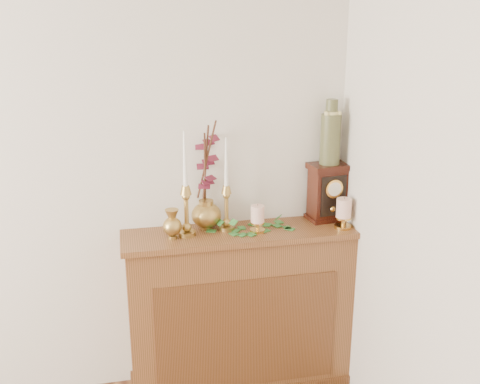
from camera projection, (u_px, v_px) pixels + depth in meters
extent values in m
cube|color=brown|center=(240.00, 312.00, 3.08)|extent=(1.20, 0.30, 0.90)
cube|color=brown|center=(246.00, 334.00, 2.95)|extent=(0.96, 0.01, 0.63)
cube|color=brown|center=(240.00, 233.00, 2.94)|extent=(1.24, 0.34, 0.03)
cube|color=brown|center=(240.00, 377.00, 3.21)|extent=(1.23, 0.33, 0.06)
cylinder|color=#B28A47|center=(187.00, 233.00, 2.87)|extent=(0.09, 0.09, 0.02)
sphere|color=#B28A47|center=(187.00, 227.00, 2.86)|extent=(0.05, 0.05, 0.05)
cylinder|color=#B28A47|center=(186.00, 212.00, 2.84)|extent=(0.02, 0.02, 0.16)
sphere|color=#B28A47|center=(186.00, 197.00, 2.81)|extent=(0.04, 0.04, 0.04)
cone|color=#B28A47|center=(186.00, 190.00, 2.80)|extent=(0.06, 0.06, 0.05)
cone|color=white|center=(185.00, 159.00, 2.76)|extent=(0.02, 0.02, 0.28)
cylinder|color=#B28A47|center=(227.00, 228.00, 2.95)|extent=(0.08, 0.08, 0.02)
sphere|color=#B28A47|center=(227.00, 222.00, 2.94)|extent=(0.05, 0.05, 0.05)
cylinder|color=#B28A47|center=(227.00, 209.00, 2.92)|extent=(0.02, 0.02, 0.14)
sphere|color=#B28A47|center=(226.00, 195.00, 2.89)|extent=(0.04, 0.04, 0.04)
cone|color=#B28A47|center=(226.00, 190.00, 2.88)|extent=(0.05, 0.05, 0.04)
cone|color=white|center=(226.00, 162.00, 2.84)|extent=(0.02, 0.02, 0.26)
cylinder|color=#B28A47|center=(173.00, 237.00, 2.83)|extent=(0.05, 0.05, 0.02)
sphere|color=#B28A47|center=(172.00, 226.00, 2.82)|extent=(0.10, 0.10, 0.10)
cone|color=#B28A47|center=(172.00, 214.00, 2.80)|extent=(0.07, 0.07, 0.05)
cylinder|color=#B28A47|center=(207.00, 227.00, 2.97)|extent=(0.07, 0.07, 0.01)
ellipsoid|color=#B28A47|center=(206.00, 215.00, 2.95)|extent=(0.16, 0.16, 0.14)
cylinder|color=#B28A47|center=(206.00, 203.00, 2.93)|extent=(0.08, 0.08, 0.03)
cylinder|color=#472819|center=(205.00, 167.00, 2.88)|extent=(0.02, 0.10, 0.38)
cylinder|color=#472819|center=(206.00, 164.00, 2.88)|extent=(0.03, 0.08, 0.41)
cylinder|color=#472819|center=(206.00, 161.00, 2.87)|extent=(0.10, 0.12, 0.43)
cylinder|color=gold|center=(257.00, 231.00, 2.92)|extent=(0.08, 0.08, 0.01)
cylinder|color=gold|center=(257.00, 226.00, 2.91)|extent=(0.02, 0.02, 0.04)
cylinder|color=gold|center=(258.00, 223.00, 2.91)|extent=(0.07, 0.07, 0.01)
cylinder|color=#FFEEC7|center=(258.00, 214.00, 2.89)|extent=(0.07, 0.07, 0.09)
cylinder|color=#472819|center=(258.00, 205.00, 2.88)|extent=(0.00, 0.00, 0.01)
cylinder|color=gold|center=(343.00, 227.00, 2.97)|extent=(0.09, 0.09, 0.02)
cylinder|color=gold|center=(343.00, 222.00, 2.97)|extent=(0.02, 0.02, 0.04)
cylinder|color=gold|center=(343.00, 218.00, 2.96)|extent=(0.08, 0.08, 0.01)
cylinder|color=#FFEEC7|center=(344.00, 208.00, 2.94)|extent=(0.08, 0.08, 0.10)
cylinder|color=#472819|center=(344.00, 198.00, 2.93)|extent=(0.00, 0.00, 0.01)
cube|color=#2D6F2A|center=(271.00, 224.00, 3.02)|extent=(0.06, 0.06, 0.00)
cube|color=#2D6F2A|center=(242.00, 229.00, 2.95)|extent=(0.04, 0.05, 0.00)
cube|color=#2D6F2A|center=(226.00, 232.00, 2.91)|extent=(0.05, 0.05, 0.00)
cube|color=#2D6F2A|center=(275.00, 226.00, 2.99)|extent=(0.06, 0.06, 0.00)
cube|color=#2D6F2A|center=(247.00, 227.00, 2.98)|extent=(0.06, 0.06, 0.00)
cube|color=#2D6F2A|center=(241.00, 230.00, 2.94)|extent=(0.04, 0.05, 0.00)
cube|color=#2D6F2A|center=(235.00, 226.00, 2.99)|extent=(0.04, 0.05, 0.00)
cube|color=#2D6F2A|center=(256.00, 231.00, 2.93)|extent=(0.05, 0.06, 0.00)
cube|color=#2D6F2A|center=(284.00, 228.00, 2.96)|extent=(0.05, 0.05, 0.00)
cube|color=#2D6F2A|center=(274.00, 228.00, 2.96)|extent=(0.06, 0.06, 0.00)
cube|color=#2D6F2A|center=(225.00, 227.00, 2.98)|extent=(0.04, 0.05, 0.00)
cube|color=#2D6F2A|center=(214.00, 237.00, 2.85)|extent=(0.05, 0.04, 0.00)
cube|color=#2D6F2A|center=(216.00, 231.00, 2.93)|extent=(0.06, 0.06, 0.00)
cube|color=#2D6F2A|center=(283.00, 229.00, 2.95)|extent=(0.06, 0.06, 0.00)
cube|color=#2D6F2A|center=(220.00, 223.00, 2.91)|extent=(0.05, 0.05, 0.02)
cube|color=#2D6F2A|center=(233.00, 222.00, 2.86)|extent=(0.03, 0.05, 0.02)
cube|color=#2D6F2A|center=(278.00, 217.00, 2.96)|extent=(0.05, 0.03, 0.02)
cube|color=#38140B|center=(326.00, 217.00, 3.11)|extent=(0.23, 0.17, 0.02)
cube|color=#38140B|center=(328.00, 194.00, 3.06)|extent=(0.20, 0.15, 0.27)
cube|color=#38140B|center=(329.00, 167.00, 3.02)|extent=(0.23, 0.17, 0.03)
cube|color=black|center=(333.00, 196.00, 3.01)|extent=(0.15, 0.03, 0.22)
cylinder|color=#EDAB46|center=(334.00, 189.00, 2.99)|extent=(0.10, 0.02, 0.10)
cylinder|color=silver|center=(334.00, 189.00, 2.99)|extent=(0.08, 0.01, 0.08)
sphere|color=#EDAB46|center=(332.00, 209.00, 3.03)|extent=(0.03, 0.03, 0.03)
cylinder|color=#1A3429|center=(330.00, 139.00, 2.97)|extent=(0.11, 0.11, 0.27)
cylinder|color=#1A3429|center=(332.00, 108.00, 2.92)|extent=(0.06, 0.06, 0.09)
cylinder|color=#DCCE7F|center=(332.00, 113.00, 2.93)|extent=(0.08, 0.08, 0.02)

